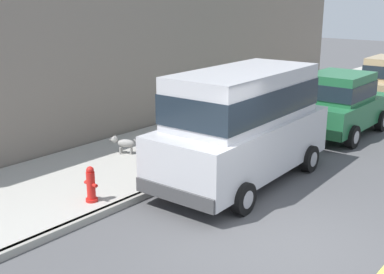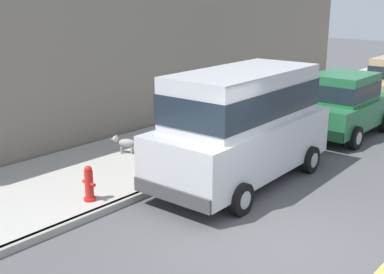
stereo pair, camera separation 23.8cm
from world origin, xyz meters
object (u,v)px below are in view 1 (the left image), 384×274
object	(u,v)px
dog_grey	(123,143)
car_green_hatchback	(340,103)
fire_hydrant	(91,185)
car_silver_van	(243,121)

from	to	relation	value
dog_grey	car_green_hatchback	bearing A→B (deg)	60.04
dog_grey	fire_hydrant	distance (m)	3.03
car_silver_van	fire_hydrant	bearing A→B (deg)	-114.82
car_silver_van	car_green_hatchback	distance (m)	5.05
dog_grey	car_silver_van	bearing A→B (deg)	11.56
car_silver_van	fire_hydrant	distance (m)	3.56
fire_hydrant	car_silver_van	bearing A→B (deg)	65.18
dog_grey	fire_hydrant	xyz separation A→B (m)	(1.76, -2.46, 0.05)
car_green_hatchback	fire_hydrant	size ratio (longest dim) A/B	5.25
car_green_hatchback	dog_grey	world-z (taller)	car_green_hatchback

